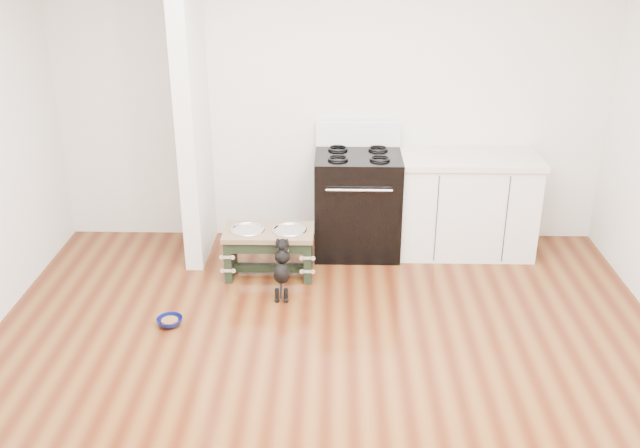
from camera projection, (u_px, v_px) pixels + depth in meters
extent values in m
plane|color=#491D0D|center=(326.00, 391.00, 4.64)|extent=(5.00, 5.00, 0.00)
plane|color=silver|center=(331.00, 97.00, 6.40)|extent=(5.00, 0.00, 5.00)
cube|color=silver|center=(192.00, 107.00, 6.06)|extent=(0.15, 0.80, 2.70)
cube|color=black|center=(357.00, 203.00, 6.43)|extent=(0.76, 0.65, 0.92)
cube|color=black|center=(358.00, 223.00, 6.17)|extent=(0.58, 0.02, 0.50)
cylinder|color=silver|center=(359.00, 190.00, 6.01)|extent=(0.56, 0.02, 0.02)
cube|color=white|center=(358.00, 134.00, 6.46)|extent=(0.76, 0.08, 0.22)
torus|color=black|center=(338.00, 158.00, 6.12)|extent=(0.18, 0.18, 0.02)
torus|color=black|center=(380.00, 159.00, 6.11)|extent=(0.18, 0.18, 0.02)
torus|color=black|center=(338.00, 149.00, 6.38)|extent=(0.18, 0.18, 0.02)
torus|color=black|center=(378.00, 149.00, 6.37)|extent=(0.18, 0.18, 0.02)
cube|color=silver|center=(465.00, 206.00, 6.45)|extent=(1.20, 0.60, 0.86)
cube|color=#C0B5A4|center=(470.00, 158.00, 6.26)|extent=(1.24, 0.64, 0.05)
cube|color=black|center=(467.00, 257.00, 6.36)|extent=(1.20, 0.06, 0.10)
cube|color=black|center=(231.00, 254.00, 6.09)|extent=(0.06, 0.36, 0.37)
cube|color=black|center=(308.00, 255.00, 6.08)|extent=(0.06, 0.36, 0.37)
cube|color=black|center=(267.00, 248.00, 5.87)|extent=(0.60, 0.03, 0.09)
cube|color=black|center=(270.00, 268.00, 6.13)|extent=(0.60, 0.06, 0.06)
cube|color=brown|center=(269.00, 233.00, 6.00)|extent=(0.76, 0.41, 0.04)
cylinder|color=silver|center=(248.00, 232.00, 6.00)|extent=(0.26, 0.26, 0.05)
cylinder|color=silver|center=(290.00, 232.00, 6.00)|extent=(0.26, 0.26, 0.05)
torus|color=silver|center=(248.00, 229.00, 5.99)|extent=(0.30, 0.30, 0.02)
torus|color=silver|center=(289.00, 230.00, 5.99)|extent=(0.30, 0.30, 0.02)
cylinder|color=black|center=(277.00, 295.00, 5.70)|extent=(0.03, 0.03, 0.11)
cylinder|color=black|center=(286.00, 295.00, 5.70)|extent=(0.03, 0.03, 0.11)
sphere|color=black|center=(277.00, 301.00, 5.71)|extent=(0.04, 0.04, 0.04)
sphere|color=black|center=(286.00, 301.00, 5.71)|extent=(0.04, 0.04, 0.04)
ellipsoid|color=black|center=(282.00, 274.00, 5.71)|extent=(0.13, 0.31, 0.27)
sphere|color=black|center=(282.00, 256.00, 5.76)|extent=(0.12, 0.12, 0.12)
sphere|color=black|center=(282.00, 245.00, 5.76)|extent=(0.11, 0.11, 0.11)
sphere|color=black|center=(279.00, 241.00, 5.82)|extent=(0.04, 0.04, 0.04)
sphere|color=black|center=(287.00, 241.00, 5.82)|extent=(0.04, 0.04, 0.04)
cylinder|color=black|center=(281.00, 291.00, 5.64)|extent=(0.02, 0.09, 0.10)
torus|color=#E04257|center=(282.00, 251.00, 5.76)|extent=(0.10, 0.07, 0.09)
imported|color=#0B1050|center=(170.00, 322.00, 5.38)|extent=(0.26, 0.26, 0.06)
cylinder|color=brown|center=(170.00, 321.00, 5.38)|extent=(0.12, 0.12, 0.03)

